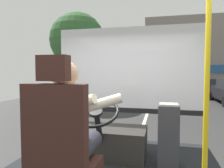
{
  "coord_description": "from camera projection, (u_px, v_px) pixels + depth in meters",
  "views": [
    {
      "loc": [
        0.56,
        -1.92,
        1.82
      ],
      "look_at": [
        -0.07,
        0.73,
        1.66
      ],
      "focal_mm": 33.01,
      "sensor_mm": 36.0,
      "label": 1
    }
  ],
  "objects": [
    {
      "name": "bus_driver",
      "position": [
        68.0,
        126.0,
        1.68
      ],
      "size": [
        0.82,
        0.6,
        0.84
      ],
      "color": "#282833",
      "rests_on": "driver_seat"
    },
    {
      "name": "windshield_panel",
      "position": [
        128.0,
        79.0,
        3.57
      ],
      "size": [
        2.5,
        0.08,
        1.48
      ],
      "color": "white"
    },
    {
      "name": "handrail_pole",
      "position": [
        207.0,
        95.0,
        1.72
      ],
      "size": [
        0.04,
        0.04,
        1.97
      ],
      "color": "gold",
      "rests_on": "bus_floor"
    },
    {
      "name": "fare_box",
      "position": [
        168.0,
        136.0,
        2.52
      ],
      "size": [
        0.25,
        0.24,
        0.79
      ],
      "color": "#333338",
      "rests_on": "bus_floor"
    },
    {
      "name": "street_tree",
      "position": [
        77.0,
        40.0,
        11.74
      ],
      "size": [
        3.09,
        3.09,
        5.2
      ],
      "color": "#4C3828",
      "rests_on": "ground"
    },
    {
      "name": "parked_car_silver",
      "position": [
        208.0,
        86.0,
        17.09
      ],
      "size": [
        1.98,
        4.4,
        1.28
      ],
      "color": "silver",
      "rests_on": "ground"
    },
    {
      "name": "steering_console",
      "position": [
        106.0,
        140.0,
        2.86
      ],
      "size": [
        1.1,
        1.0,
        0.84
      ],
      "color": "#282623",
      "rests_on": "bus_floor"
    },
    {
      "name": "ground",
      "position": [
        149.0,
        108.0,
        10.65
      ],
      "size": [
        18.0,
        44.0,
        0.06
      ],
      "color": "#303030"
    },
    {
      "name": "shop_building",
      "position": [
        208.0,
        57.0,
        17.74
      ],
      "size": [
        10.51,
        4.41,
        6.26
      ],
      "color": "gray",
      "rests_on": "ground"
    },
    {
      "name": "driver_seat",
      "position": [
        62.0,
        155.0,
        1.57
      ],
      "size": [
        0.48,
        0.48,
        1.29
      ],
      "color": "black",
      "rests_on": "bus_floor"
    }
  ]
}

